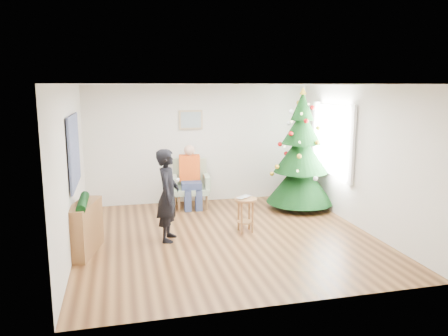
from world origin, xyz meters
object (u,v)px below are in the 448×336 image
object	(u,v)px
christmas_tree	(301,155)
standing_man	(168,195)
console	(85,228)
stool	(246,215)
armchair	(191,189)

from	to	relation	value
christmas_tree	standing_man	distance (m)	3.25
console	standing_man	bearing A→B (deg)	25.88
console	stool	bearing A→B (deg)	22.20
christmas_tree	stool	world-z (taller)	christmas_tree
christmas_tree	standing_man	bearing A→B (deg)	-155.89
stool	standing_man	distance (m)	1.47
console	armchair	bearing A→B (deg)	62.13
armchair	console	bearing A→B (deg)	-125.79
standing_man	console	world-z (taller)	standing_man
christmas_tree	console	size ratio (longest dim) A/B	2.56
stool	armchair	world-z (taller)	armchair
christmas_tree	console	bearing A→B (deg)	-159.53
stool	armchair	xyz separation A→B (m)	(-0.68, 1.88, 0.07)
christmas_tree	stool	xyz separation A→B (m)	(-1.56, -1.21, -0.84)
christmas_tree	standing_man	world-z (taller)	christmas_tree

